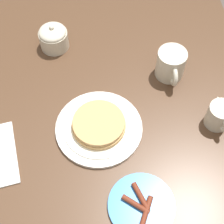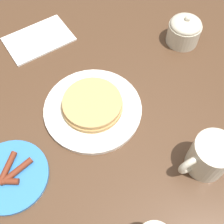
{
  "view_description": "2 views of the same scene",
  "coord_description": "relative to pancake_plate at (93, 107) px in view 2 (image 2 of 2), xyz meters",
  "views": [
    {
      "loc": [
        0.52,
        0.01,
        1.61
      ],
      "look_at": [
        0.0,
        0.06,
        0.77
      ],
      "focal_mm": 55.0,
      "sensor_mm": 36.0,
      "label": 1
    },
    {
      "loc": [
        0.15,
        0.39,
        1.36
      ],
      "look_at": [
        0.0,
        0.06,
        0.77
      ],
      "focal_mm": 45.0,
      "sensor_mm": 36.0,
      "label": 2
    }
  ],
  "objects": [
    {
      "name": "sugar_bowl",
      "position": [
        -0.34,
        -0.12,
        0.03
      ],
      "size": [
        0.1,
        0.1,
        0.09
      ],
      "color": "beige",
      "rests_on": "dining_table"
    },
    {
      "name": "dining_table",
      "position": [
        -0.04,
        -0.02,
        -0.13
      ],
      "size": [
        1.2,
        1.05,
        0.74
      ],
      "color": "#4C3321",
      "rests_on": "ground_plane"
    },
    {
      "name": "side_plate_bacon",
      "position": [
        0.24,
        0.09,
        -0.01
      ],
      "size": [
        0.17,
        0.17,
        0.02
      ],
      "color": "#337AC6",
      "rests_on": "dining_table"
    },
    {
      "name": "coffee_mug",
      "position": [
        -0.18,
        0.24,
        0.03
      ],
      "size": [
        0.12,
        0.09,
        0.1
      ],
      "color": "beige",
      "rests_on": "dining_table"
    },
    {
      "name": "ground_plane",
      "position": [
        -0.04,
        -0.02,
        -0.75
      ],
      "size": [
        8.0,
        8.0,
        0.0
      ],
      "primitive_type": "plane",
      "color": "#51473F"
    },
    {
      "name": "napkin",
      "position": [
        0.06,
        -0.3,
        -0.01
      ],
      "size": [
        0.21,
        0.16,
        0.01
      ],
      "color": "white",
      "rests_on": "dining_table"
    },
    {
      "name": "pancake_plate",
      "position": [
        0.0,
        0.0,
        0.0
      ],
      "size": [
        0.25,
        0.25,
        0.04
      ],
      "color": "white",
      "rests_on": "dining_table"
    }
  ]
}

